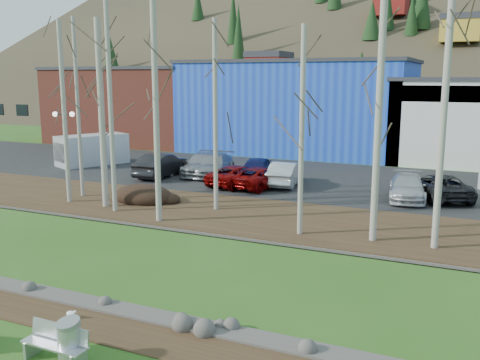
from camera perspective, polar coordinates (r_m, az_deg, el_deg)
The scene contains 35 objects.
ground at distance 14.75m, azimuth -20.95°, elevation -17.35°, with size 200.00×200.00×0.00m, color #2C5917.
dirt_strip at distance 16.10m, azimuth -15.51°, elevation -14.46°, with size 80.00×1.80×0.03m, color #382616.
near_bank_rocks at distance 16.81m, azimuth -13.28°, elevation -13.28°, with size 80.00×0.80×0.50m, color #47423D, non-canonical shape.
river at distance 19.95m, azimuth -6.04°, elevation -9.09°, with size 80.00×8.00×0.90m, color black, non-canonical shape.
far_bank_rocks at distance 23.39m, azimuth -0.95°, elevation -5.99°, with size 80.00×0.80×0.46m, color #47423D, non-canonical shape.
far_bank at distance 26.19m, azimuth 2.04°, elevation -3.97°, with size 80.00×7.00×0.15m, color #382616.
parking_lot at distance 35.89m, azimuth 8.41°, elevation -0.00°, with size 80.00×14.00×0.14m, color black.
building_brick at distance 58.58m, azimuth -10.80°, elevation 7.91°, with size 16.32×12.24×7.80m.
building_blue at distance 50.46m, azimuth 6.36°, elevation 7.86°, with size 20.40×12.24×8.30m.
hillside at distance 94.03m, azimuth 19.15°, elevation 16.89°, with size 160.00×72.00×35.00m, color #362E20, non-canonical shape.
bench_intact at distance 14.28m, azimuth -18.99°, elevation -16.18°, with size 1.78×0.58×0.89m.
litter_bin at distance 14.11m, azimuth -17.73°, elevation -16.22°, with size 0.57×0.57×0.99m, color #BABDBF.
seagull at distance 16.46m, azimuth -17.54°, elevation -13.46°, with size 0.39×0.18×0.28m.
dirt_mound at distance 29.63m, azimuth -10.28°, elevation -1.57°, with size 3.42×2.41×0.67m, color black.
birch_0 at distance 29.88m, azimuth -18.24°, elevation 6.78°, with size 0.24×0.24×9.55m.
birch_1 at distance 31.15m, azimuth -16.90°, elevation 7.31°, with size 0.21×0.21×9.88m.
birch_2 at distance 28.22m, azimuth -14.55°, elevation 6.76°, with size 0.32×0.32×9.55m.
birch_3 at distance 27.09m, azimuth -13.64°, elevation 7.55°, with size 0.23×0.23×10.41m.
birch_4 at distance 24.74m, azimuth -8.96°, elevation 7.64°, with size 0.27×0.27×10.59m.
birch_5 at distance 26.75m, azimuth -2.65°, elevation 6.79°, with size 0.22×0.22×9.46m.
birch_6 at distance 22.53m, azimuth 6.60°, elevation 5.08°, with size 0.22×0.22×8.78m.
birch_7 at distance 21.78m, azimuth 20.94°, elevation 7.07°, with size 0.27×0.27×10.93m.
birch_8 at distance 22.10m, azimuth 14.52°, elevation 5.69°, with size 0.29×0.29×9.55m.
street_lamp at distance 40.60m, azimuth -18.25°, elevation 5.67°, with size 1.54×0.79×4.23m.
car_0 at distance 37.69m, azimuth -7.38°, elevation 1.69°, with size 1.59×3.94×1.34m, color white.
car_1 at distance 36.64m, azimuth -8.41°, elevation 1.60°, with size 1.69×4.84×1.59m, color black.
car_2 at distance 33.27m, azimuth -0.19°, elevation 0.49°, with size 2.11×4.58×1.27m, color #820606.
car_3 at distance 36.65m, azimuth -2.77°, elevation 1.59°, with size 2.03×4.99×1.45m, color gray.
car_4 at distance 34.24m, azimuth 1.72°, elevation 1.04°, with size 1.86×4.62×1.58m, color #131749.
car_5 at distance 33.49m, azimuth 4.88°, elevation 0.70°, with size 1.57×4.49×1.48m, color silver.
car_6 at distance 31.71m, azimuth 20.52°, elevation -0.62°, with size 2.33×5.04×1.40m, color black.
car_7 at distance 30.96m, azimuth 17.43°, elevation -0.73°, with size 1.89×4.66×1.35m, color #BCBCBE.
car_8 at distance 32.65m, azimuth 2.36°, elevation 0.28°, with size 2.11×4.58×1.27m, color #820606.
car_9 at distance 37.08m, azimuth -4.06°, elevation 1.68°, with size 2.03×4.99×1.45m, color gray.
van_grey at distance 42.74m, azimuth -15.75°, elevation 3.10°, with size 4.18×5.67×2.29m.
Camera 1 is at (9.55, -8.93, 6.81)m, focal length 40.00 mm.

